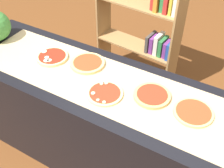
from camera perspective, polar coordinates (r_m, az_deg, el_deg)
The scene contains 9 objects.
ground_plane at distance 2.62m, azimuth 0.00°, elevation -15.38°, with size 12.00×12.00×0.00m, color brown.
counter at distance 2.25m, azimuth 0.00°, elevation -9.06°, with size 2.64×0.70×0.91m, color black.
parchment_paper at distance 1.93m, azimuth 0.00°, elevation -0.42°, with size 2.17×0.53×0.00m, color tan.
pizza_mozzarella_0 at distance 2.22m, azimuth -12.28°, elevation 5.50°, with size 0.25×0.25×0.03m.
pizza_plain_1 at distance 2.12m, azimuth -5.07°, elevation 4.32°, with size 0.26×0.26×0.02m.
pizza_mushroom_2 at distance 1.86m, azimuth -1.51°, elevation -1.93°, with size 0.25×0.25×0.02m.
pizza_plain_3 at distance 1.86m, azimuth 8.29°, elevation -2.34°, with size 0.25×0.25×0.02m.
pizza_plain_4 at distance 1.81m, azimuth 16.48°, elevation -5.64°, with size 0.25×0.25×0.02m.
bookshelf at distance 2.94m, azimuth 7.23°, elevation 10.91°, with size 0.94×0.34×1.47m.
Camera 1 is at (0.71, -1.24, 2.19)m, focal length 44.18 mm.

